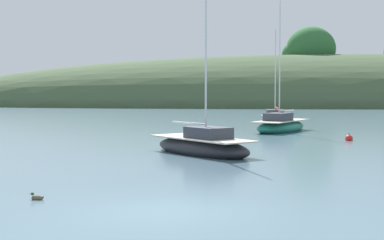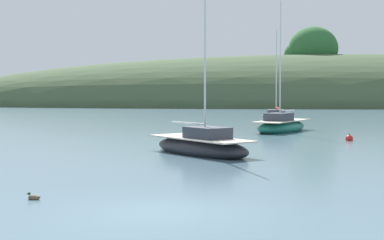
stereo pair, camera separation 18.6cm
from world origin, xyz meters
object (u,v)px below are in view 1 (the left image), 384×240
(mooring_buoy_channel, at_px, (349,139))
(sailboat_orange_cutter, at_px, (275,120))
(duck_trailing, at_px, (37,198))
(sailboat_yellow_far, at_px, (281,126))
(sailboat_teal_outer, at_px, (202,146))

(mooring_buoy_channel, bearing_deg, sailboat_orange_cutter, 100.50)
(sailboat_orange_cutter, height_order, mooring_buoy_channel, sailboat_orange_cutter)
(mooring_buoy_channel, bearing_deg, duck_trailing, -124.57)
(mooring_buoy_channel, height_order, duck_trailing, mooring_buoy_channel)
(sailboat_yellow_far, bearing_deg, sailboat_teal_outer, -110.38)
(sailboat_yellow_far, relative_size, sailboat_orange_cutter, 1.15)
(sailboat_orange_cutter, bearing_deg, sailboat_yellow_far, -93.37)
(sailboat_teal_outer, distance_m, sailboat_yellow_far, 15.45)
(sailboat_yellow_far, bearing_deg, sailboat_orange_cutter, 86.63)
(sailboat_teal_outer, bearing_deg, sailboat_orange_cutter, 75.02)
(sailboat_yellow_far, height_order, duck_trailing, sailboat_yellow_far)
(sailboat_orange_cutter, relative_size, duck_trailing, 19.08)
(duck_trailing, bearing_deg, sailboat_yellow_far, 69.28)
(sailboat_orange_cutter, relative_size, mooring_buoy_channel, 14.99)
(sailboat_teal_outer, relative_size, mooring_buoy_channel, 14.60)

